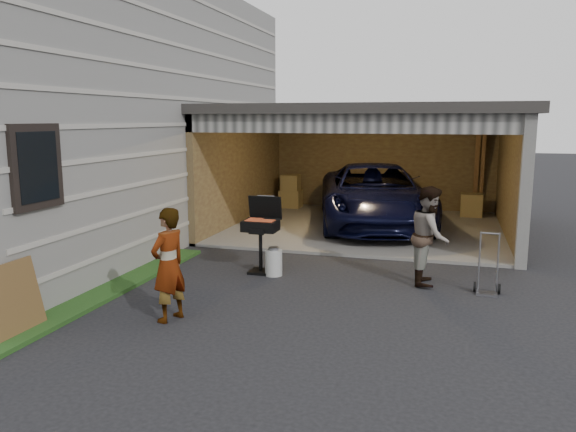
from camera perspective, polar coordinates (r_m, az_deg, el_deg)
name	(u,v)px	position (r m, az deg, el deg)	size (l,w,h in m)	color
ground	(241,313)	(7.76, -4.80, -9.82)	(80.00, 80.00, 0.00)	black
house	(53,112)	(13.85, -22.72, 9.69)	(7.00, 11.00, 5.50)	#474744
groundcover_strip	(52,320)	(8.03, -22.89, -9.68)	(0.50, 8.00, 0.06)	#193814
garage	(371,150)	(13.76, 8.42, 6.67)	(6.80, 6.30, 2.90)	#605E59
minivan	(374,198)	(13.63, 8.72, 1.86)	(2.45, 5.31, 1.47)	black
woman	(169,265)	(7.43, -12.05, -4.87)	(0.55, 0.36, 1.50)	#9BB0C3
man	(430,235)	(9.16, 14.21, -1.93)	(0.76, 0.60, 1.57)	#502F1F
bbq_grill	(261,228)	(9.54, -2.75, -1.25)	(0.58, 0.51, 1.30)	black
propane_tank	(274,263)	(9.47, -1.47, -4.77)	(0.29, 0.29, 0.44)	beige
plywood_panel	(15,300)	(7.61, -26.02, -7.66)	(0.04, 0.82, 0.91)	#523C1C
hand_truck	(487,282)	(9.03, 19.58, -6.33)	(0.39, 0.30, 0.94)	slate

